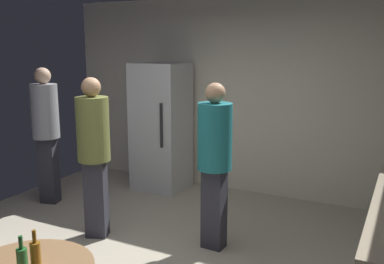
# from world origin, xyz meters

# --- Properties ---
(wall_back) EXTENTS (5.32, 0.06, 2.70)m
(wall_back) POSITION_xyz_m (0.00, 2.63, 1.35)
(wall_back) COLOR silver
(wall_back) RESTS_ON ground_plane
(refrigerator) EXTENTS (0.70, 0.68, 1.80)m
(refrigerator) POSITION_xyz_m (-0.98, 2.20, 0.90)
(refrigerator) COLOR silver
(refrigerator) RESTS_ON ground_plane
(beer_bottle_amber) EXTENTS (0.06, 0.06, 0.23)m
(beer_bottle_amber) POSITION_xyz_m (0.25, -1.26, 0.82)
(beer_bottle_amber) COLOR #8C5919
(beer_bottle_amber) RESTS_ON foreground_table
(beer_bottle_green) EXTENTS (0.06, 0.06, 0.23)m
(beer_bottle_green) POSITION_xyz_m (0.24, -1.35, 0.82)
(beer_bottle_green) COLOR #26662D
(beer_bottle_green) RESTS_ON foreground_table
(person_in_teal_shirt) EXTENTS (0.36, 0.36, 1.69)m
(person_in_teal_shirt) POSITION_xyz_m (0.48, 0.81, 0.99)
(person_in_teal_shirt) COLOR #2D2D38
(person_in_teal_shirt) RESTS_ON ground_plane
(person_in_gray_shirt) EXTENTS (0.42, 0.42, 1.77)m
(person_in_gray_shirt) POSITION_xyz_m (-1.97, 0.99, 1.04)
(person_in_gray_shirt) COLOR #2D2D38
(person_in_gray_shirt) RESTS_ON ground_plane
(person_in_olive_shirt) EXTENTS (0.44, 0.44, 1.72)m
(person_in_olive_shirt) POSITION_xyz_m (-0.75, 0.47, 1.01)
(person_in_olive_shirt) COLOR #2D2D38
(person_in_olive_shirt) RESTS_ON ground_plane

